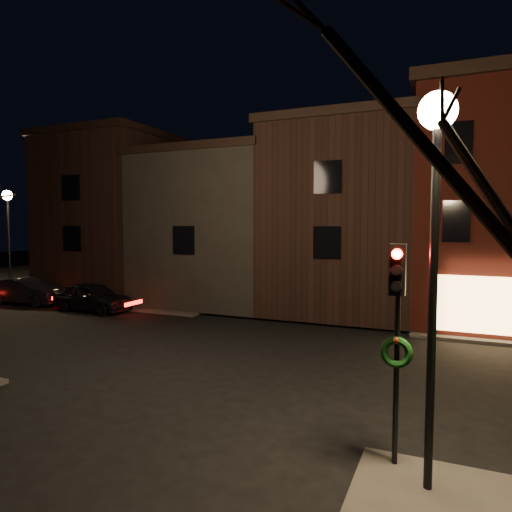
{
  "coord_description": "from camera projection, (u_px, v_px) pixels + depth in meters",
  "views": [
    {
      "loc": [
        6.46,
        -13.85,
        4.52
      ],
      "look_at": [
        -0.94,
        3.34,
        3.2
      ],
      "focal_mm": 32.0,
      "sensor_mm": 36.0,
      "label": 1
    }
  ],
  "objects": [
    {
      "name": "ground",
      "position": [
        243.0,
        356.0,
        15.56
      ],
      "size": [
        120.0,
        120.0,
        0.0
      ],
      "primitive_type": "plane",
      "color": "black",
      "rests_on": "ground"
    },
    {
      "name": "sidewalk_far_left",
      "position": [
        137.0,
        273.0,
        41.76
      ],
      "size": [
        30.0,
        30.0,
        0.12
      ],
      "primitive_type": "cube",
      "color": "#2D2B28",
      "rests_on": "ground"
    },
    {
      "name": "corner_building",
      "position": [
        490.0,
        205.0,
        20.71
      ],
      "size": [
        6.5,
        8.5,
        10.5
      ],
      "color": "#3D0F0A",
      "rests_on": "ground"
    },
    {
      "name": "row_building_a",
      "position": [
        351.0,
        218.0,
        24.25
      ],
      "size": [
        7.3,
        10.3,
        9.4
      ],
      "color": "black",
      "rests_on": "ground"
    },
    {
      "name": "row_building_b",
      "position": [
        229.0,
        227.0,
        27.14
      ],
      "size": [
        7.8,
        10.3,
        8.4
      ],
      "color": "black",
      "rests_on": "ground"
    },
    {
      "name": "row_building_c",
      "position": [
        131.0,
        215.0,
        29.94
      ],
      "size": [
        7.3,
        10.3,
        9.9
      ],
      "color": "black",
      "rests_on": "ground"
    },
    {
      "name": "street_lamp_near",
      "position": [
        436.0,
        182.0,
        7.25
      ],
      "size": [
        0.6,
        0.6,
        6.48
      ],
      "color": "black",
      "rests_on": "sidewalk_near_right"
    },
    {
      "name": "street_lamp_far",
      "position": [
        8.0,
        213.0,
        28.36
      ],
      "size": [
        0.6,
        0.6,
        6.48
      ],
      "color": "black",
      "rests_on": "sidewalk_far_left"
    },
    {
      "name": "traffic_signal",
      "position": [
        397.0,
        320.0,
        8.1
      ],
      "size": [
        0.58,
        0.38,
        4.05
      ],
      "color": "black",
      "rests_on": "sidewalk_near_right"
    },
    {
      "name": "parked_car_a",
      "position": [
        92.0,
        297.0,
        23.61
      ],
      "size": [
        4.48,
        1.98,
        1.5
      ],
      "primitive_type": "imported",
      "rotation": [
        0.0,
        0.0,
        1.52
      ],
      "color": "black",
      "rests_on": "ground"
    },
    {
      "name": "parked_car_b",
      "position": [
        27.0,
        291.0,
        25.61
      ],
      "size": [
        4.58,
        1.9,
        1.47
      ],
      "primitive_type": "imported",
      "rotation": [
        0.0,
        0.0,
        1.65
      ],
      "color": "black",
      "rests_on": "ground"
    }
  ]
}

